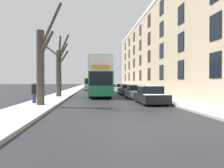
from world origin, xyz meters
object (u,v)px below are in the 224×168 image
bare_tree_left_1 (59,69)px  double_decker_bus (99,76)px  parked_car_4 (117,88)px  parked_car_2 (127,90)px  parked_car_0 (150,95)px  parked_car_1 (136,92)px  pedestrian_left_sidewalk (34,92)px  oncoming_van (90,84)px  bare_tree_left_0 (42,64)px  parked_car_3 (121,89)px

bare_tree_left_1 → double_decker_bus: size_ratio=0.61×
bare_tree_left_1 → double_decker_bus: 5.06m
double_decker_bus → parked_car_4: bearing=74.6°
parked_car_2 → bare_tree_left_1: bearing=-151.6°
double_decker_bus → parked_car_0: (3.75, -9.56, -1.84)m
parked_car_1 → pedestrian_left_sidewalk: size_ratio=2.51×
parked_car_1 → oncoming_van: bearing=102.7°
double_decker_bus → bare_tree_left_1: bearing=-152.5°
parked_car_2 → oncoming_van: size_ratio=0.78×
bare_tree_left_1 → double_decker_bus: bearing=27.5°
parked_car_0 → bare_tree_left_1: bearing=138.5°
bare_tree_left_0 → parked_car_1: 11.07m
bare_tree_left_1 → pedestrian_left_sidewalk: bare_tree_left_1 is taller
bare_tree_left_0 → parked_car_0: bare_tree_left_0 is taller
bare_tree_left_1 → parked_car_2: bearing=28.4°
double_decker_bus → oncoming_van: (-1.38, 18.73, -1.17)m
bare_tree_left_0 → bare_tree_left_1: (-0.16, 8.88, 0.21)m
parked_car_3 → pedestrian_left_sidewalk: 19.58m
parked_car_3 → pedestrian_left_sidewalk: (-8.91, -17.44, 0.30)m
bare_tree_left_1 → parked_car_2: size_ratio=1.64×
parked_car_1 → parked_car_3: 11.63m
parked_car_2 → parked_car_4: parked_car_2 is taller
bare_tree_left_0 → parked_car_3: bare_tree_left_0 is taller
parked_car_1 → parked_car_4: (0.00, 17.53, -0.05)m
parked_car_2 → bare_tree_left_0: bearing=-121.1°
double_decker_bus → parked_car_4: (3.75, 13.59, -1.88)m
bare_tree_left_0 → parked_car_0: 8.52m
double_decker_bus → pedestrian_left_sidewalk: (-5.16, -9.75, -1.53)m
parked_car_0 → parked_car_2: bearing=90.0°
double_decker_bus → parked_car_1: (3.75, -3.94, -1.83)m
parked_car_1 → parked_car_2: (0.00, 6.06, -0.02)m
parked_car_2 → pedestrian_left_sidewalk: 14.84m
parked_car_1 → pedestrian_left_sidewalk: 10.64m
bare_tree_left_0 → pedestrian_left_sidewalk: bearing=121.1°
double_decker_bus → parked_car_0: 10.43m
parked_car_0 → parked_car_2: size_ratio=1.06×
bare_tree_left_0 → parked_car_3: bearing=66.9°
parked_car_0 → parked_car_1: size_ratio=0.99×
bare_tree_left_0 → pedestrian_left_sidewalk: 2.61m
oncoming_van → parked_car_0: bearing=-79.7°
bare_tree_left_0 → pedestrian_left_sidewalk: size_ratio=3.81×
parked_car_4 → parked_car_2: bearing=-90.0°
parked_car_0 → pedestrian_left_sidewalk: pedestrian_left_sidewalk is taller
bare_tree_left_0 → oncoming_van: bearing=84.4°
bare_tree_left_0 → pedestrian_left_sidewalk: (-0.87, 1.44, -1.99)m
parked_car_0 → pedestrian_left_sidewalk: size_ratio=2.48×
parked_car_3 → parked_car_2: bearing=-90.0°
oncoming_van → parked_car_2: bearing=-72.8°
bare_tree_left_0 → parked_car_1: (8.04, 7.25, -2.29)m
parked_car_1 → bare_tree_left_1: bearing=168.8°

